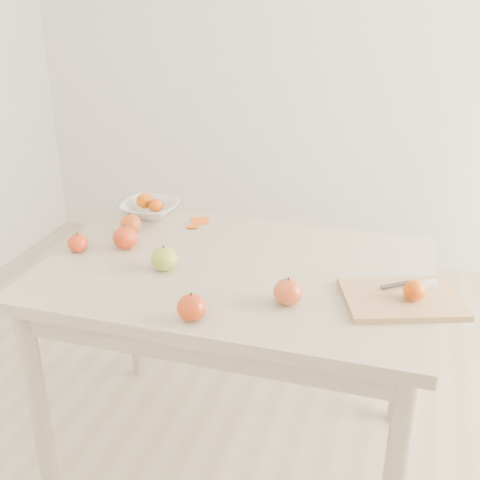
# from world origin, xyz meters

# --- Properties ---
(ground) EXTENTS (3.50, 3.50, 0.00)m
(ground) POSITION_xyz_m (0.00, 0.00, 0.00)
(ground) COLOR #C6B293
(ground) RESTS_ON ground
(table) EXTENTS (1.20, 0.80, 0.75)m
(table) POSITION_xyz_m (0.00, 0.00, 0.65)
(table) COLOR #C0B191
(table) RESTS_ON ground
(cutting_board) EXTENTS (0.37, 0.32, 0.02)m
(cutting_board) POSITION_xyz_m (0.50, -0.07, 0.76)
(cutting_board) COLOR #AA8155
(cutting_board) RESTS_ON table
(board_tangerine) EXTENTS (0.06, 0.06, 0.05)m
(board_tangerine) POSITION_xyz_m (0.53, -0.08, 0.80)
(board_tangerine) COLOR red
(board_tangerine) RESTS_ON cutting_board
(fruit_bowl) EXTENTS (0.21, 0.21, 0.05)m
(fruit_bowl) POSITION_xyz_m (-0.43, 0.32, 0.78)
(fruit_bowl) COLOR white
(fruit_bowl) RESTS_ON table
(bowl_tangerine_near) EXTENTS (0.07, 0.07, 0.06)m
(bowl_tangerine_near) POSITION_xyz_m (-0.46, 0.33, 0.80)
(bowl_tangerine_near) COLOR #CB5407
(bowl_tangerine_near) RESTS_ON fruit_bowl
(bowl_tangerine_far) EXTENTS (0.05, 0.05, 0.05)m
(bowl_tangerine_far) POSITION_xyz_m (-0.40, 0.31, 0.80)
(bowl_tangerine_far) COLOR #D14E07
(bowl_tangerine_far) RESTS_ON fruit_bowl
(orange_peel_a) EXTENTS (0.07, 0.07, 0.01)m
(orange_peel_a) POSITION_xyz_m (-0.23, 0.31, 0.75)
(orange_peel_a) COLOR #DC570F
(orange_peel_a) RESTS_ON table
(orange_peel_b) EXTENTS (0.05, 0.04, 0.01)m
(orange_peel_b) POSITION_xyz_m (-0.24, 0.25, 0.75)
(orange_peel_b) COLOR #D14C0E
(orange_peel_b) RESTS_ON table
(paring_knife) EXTENTS (0.16, 0.09, 0.01)m
(paring_knife) POSITION_xyz_m (0.55, -0.00, 0.78)
(paring_knife) COLOR silver
(paring_knife) RESTS_ON cutting_board
(apple_green) EXTENTS (0.08, 0.08, 0.08)m
(apple_green) POSITION_xyz_m (-0.20, -0.08, 0.79)
(apple_green) COLOR olive
(apple_green) RESTS_ON table
(apple_red_b) EXTENTS (0.08, 0.08, 0.07)m
(apple_red_b) POSITION_xyz_m (-0.39, 0.03, 0.79)
(apple_red_b) COLOR maroon
(apple_red_b) RESTS_ON table
(apple_red_a) EXTENTS (0.07, 0.07, 0.07)m
(apple_red_a) POSITION_xyz_m (-0.43, 0.15, 0.78)
(apple_red_a) COLOR #971D0A
(apple_red_a) RESTS_ON table
(apple_red_e) EXTENTS (0.08, 0.08, 0.07)m
(apple_red_e) POSITION_xyz_m (0.20, -0.17, 0.79)
(apple_red_e) COLOR maroon
(apple_red_e) RESTS_ON table
(apple_red_c) EXTENTS (0.08, 0.08, 0.07)m
(apple_red_c) POSITION_xyz_m (-0.02, -0.32, 0.79)
(apple_red_c) COLOR #A6110D
(apple_red_c) RESTS_ON table
(apple_red_d) EXTENTS (0.07, 0.07, 0.06)m
(apple_red_d) POSITION_xyz_m (-0.53, -0.04, 0.78)
(apple_red_d) COLOR #A6020F
(apple_red_d) RESTS_ON table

